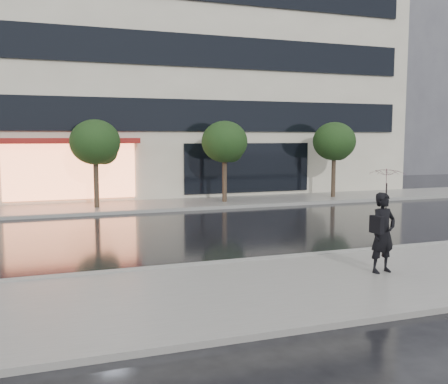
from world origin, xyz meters
name	(u,v)px	position (x,y,z in m)	size (l,w,h in m)	color
ground	(242,255)	(0.00, 0.00, 0.00)	(120.00, 120.00, 0.00)	black
sidewalk_near	(297,286)	(0.00, -3.25, 0.06)	(60.00, 4.50, 0.12)	slate
sidewalk_far	(162,205)	(0.00, 10.25, 0.06)	(60.00, 3.50, 0.12)	slate
curb_near	(256,261)	(0.00, -1.00, 0.07)	(60.00, 0.25, 0.14)	gray
curb_far	(171,210)	(0.00, 8.50, 0.07)	(60.00, 0.25, 0.14)	gray
office_building	(133,39)	(0.00, 17.97, 9.00)	(30.00, 12.76, 18.00)	beige
bg_building_right	(389,87)	(26.00, 28.00, 8.00)	(12.00, 12.00, 16.00)	#4C4C54
tree_mid_west	(97,144)	(-2.94, 10.03, 2.92)	(2.20, 2.20, 3.99)	#33261C
tree_mid_east	(226,143)	(3.06, 10.03, 2.92)	(2.20, 2.20, 3.99)	#33261C
tree_far_east	(335,143)	(9.06, 10.03, 2.92)	(2.20, 2.20, 3.99)	#33261C
pedestrian_with_umbrella	(385,210)	(2.28, -3.11, 1.57)	(0.93, 0.95, 2.41)	black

